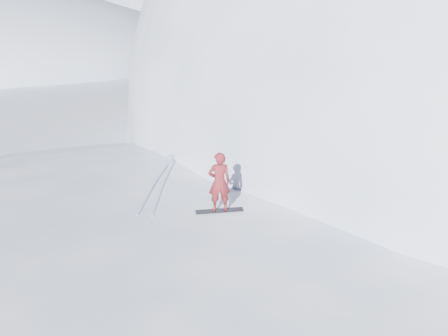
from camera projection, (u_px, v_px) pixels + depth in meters
The scene contains 7 objects.
near_ridge at pixel (190, 281), 14.43m from camera, with size 36.00×28.00×4.80m, color white.
peak_shoulder at pixel (378, 144), 28.96m from camera, with size 28.00×24.00×18.00m, color white.
far_ridge_c at pixel (129, 40), 119.31m from camera, with size 140.00×90.00×36.00m, color white.
wind_bumps at pixel (136, 293), 13.82m from camera, with size 16.00×14.40×1.00m.
snowboard at pixel (219, 211), 13.94m from camera, with size 1.53×0.28×0.03m, color black.
snowboarder at pixel (219, 182), 13.60m from camera, with size 0.71×0.47×1.95m, color maroon.
board_tracks at pixel (160, 179), 16.43m from camera, with size 1.11×5.98×0.04m.
Camera 1 is at (3.89, -8.93, 8.53)m, focal length 35.00 mm.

